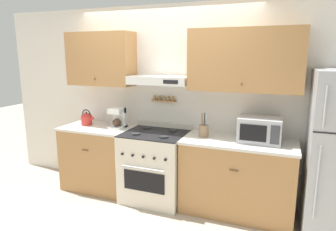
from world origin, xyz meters
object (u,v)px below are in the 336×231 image
object	(u,v)px
stove_range	(155,166)
utensil_crock	(204,130)
coffee_maker	(118,118)
tea_kettle	(87,119)
microwave	(260,130)

from	to	relation	value
stove_range	utensil_crock	distance (m)	0.83
stove_range	coffee_maker	size ratio (longest dim) A/B	3.52
stove_range	tea_kettle	distance (m)	1.22
tea_kettle	coffee_maker	size ratio (longest dim) A/B	0.81
utensil_crock	tea_kettle	bearing A→B (deg)	-180.00
stove_range	microwave	size ratio (longest dim) A/B	2.05
utensil_crock	coffee_maker	bearing A→B (deg)	178.75
coffee_maker	stove_range	bearing A→B (deg)	-8.34
stove_range	coffee_maker	xyz separation A→B (m)	(-0.59, 0.09, 0.59)
stove_range	utensil_crock	size ratio (longest dim) A/B	3.29
stove_range	utensil_crock	world-z (taller)	utensil_crock
stove_range	utensil_crock	xyz separation A→B (m)	(0.63, 0.06, 0.53)
microwave	utensil_crock	size ratio (longest dim) A/B	1.60
coffee_maker	microwave	distance (m)	1.88
stove_range	tea_kettle	size ratio (longest dim) A/B	4.34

